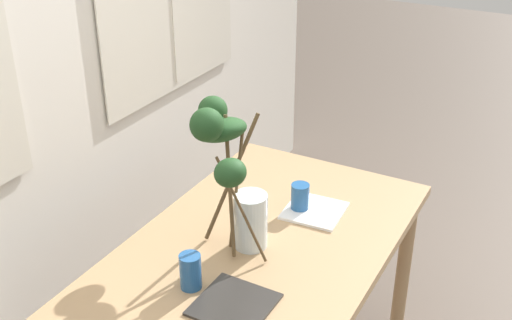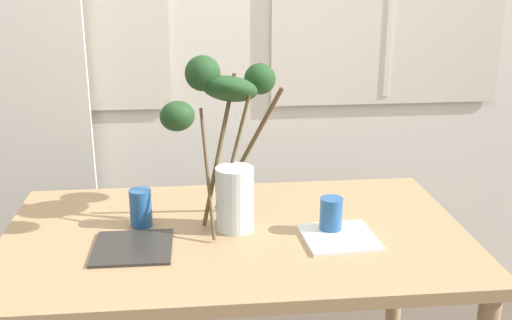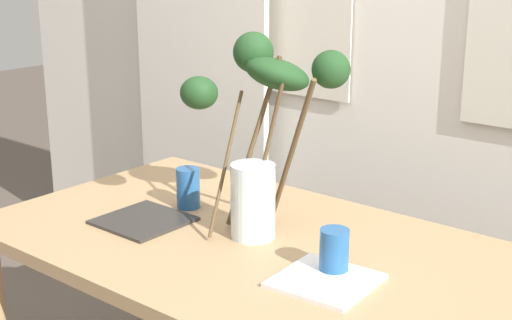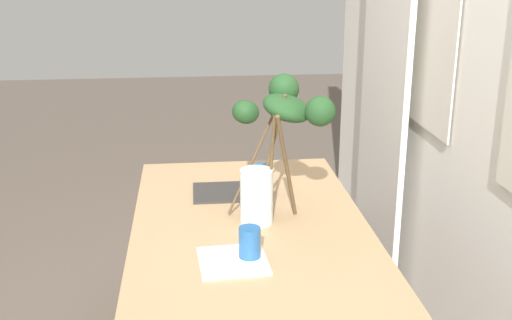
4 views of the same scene
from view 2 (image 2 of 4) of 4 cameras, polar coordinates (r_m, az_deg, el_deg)
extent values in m
cube|color=silver|center=(2.81, -3.40, 13.51)|extent=(4.35, 0.12, 2.78)
cube|color=tan|center=(2.07, -1.87, -7.06)|extent=(1.51, 0.90, 0.04)
cylinder|color=tan|center=(2.65, -17.95, -11.19)|extent=(0.06, 0.06, 0.71)
cylinder|color=tan|center=(2.71, 12.69, -9.97)|extent=(0.06, 0.06, 0.71)
cylinder|color=silver|center=(2.04, -1.94, -3.56)|extent=(0.13, 0.13, 0.21)
cylinder|color=silver|center=(2.07, -1.92, -5.32)|extent=(0.11, 0.11, 0.07)
cylinder|color=brown|center=(2.10, -0.76, 0.82)|extent=(0.23, 0.12, 0.46)
ellipsoid|color=#1E421E|center=(2.16, 0.36, 7.42)|extent=(0.16, 0.16, 0.13)
cylinder|color=brown|center=(2.04, -3.39, 0.87)|extent=(0.13, 0.11, 0.49)
ellipsoid|color=#1E421E|center=(2.04, -4.90, 7.90)|extent=(0.16, 0.19, 0.16)
cylinder|color=brown|center=(2.05, -2.16, 0.20)|extent=(0.13, 0.02, 0.44)
ellipsoid|color=#1E421E|center=(2.05, -2.42, 6.52)|extent=(0.20, 0.20, 0.15)
cylinder|color=brown|center=(1.99, -4.46, -1.23)|extent=(0.04, 0.19, 0.39)
ellipsoid|color=#1E421E|center=(1.92, -7.21, 3.97)|extent=(0.13, 0.14, 0.12)
cylinder|color=#235693|center=(2.11, -10.48, -4.33)|extent=(0.07, 0.07, 0.13)
cylinder|color=#235693|center=(2.05, 6.87, -5.02)|extent=(0.07, 0.07, 0.12)
cube|color=#2D2B28|center=(1.98, -11.19, -7.85)|extent=(0.24, 0.24, 0.01)
cube|color=white|center=(2.02, 7.60, -7.02)|extent=(0.24, 0.24, 0.01)
camera|label=1|loc=(1.93, -71.86, 22.32)|focal=45.37mm
camera|label=3|loc=(1.43, 68.49, 4.58)|focal=52.14mm
camera|label=4|loc=(2.91, 51.66, 14.32)|focal=45.22mm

